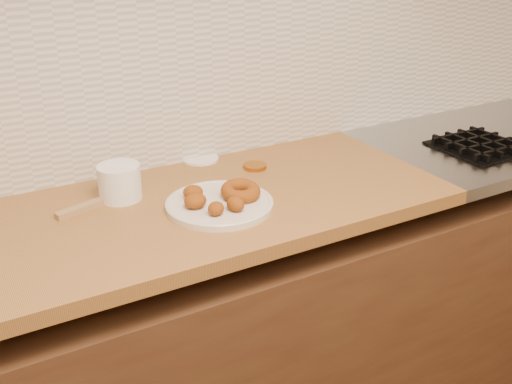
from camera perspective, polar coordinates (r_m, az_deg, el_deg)
wall_back at (r=1.85m, az=-4.64°, el=16.78°), size 4.00×0.02×2.70m
base_cabinet at (r=1.97m, az=0.26°, el=-13.32°), size 3.60×0.60×0.77m
butcher_block at (r=1.54m, az=-21.38°, el=-5.09°), size 2.30×0.62×0.04m
backsplash at (r=1.87m, az=-4.32°, el=12.17°), size 3.60×0.02×0.60m
donut_plate at (r=1.59m, az=-3.50°, el=-1.19°), size 0.29×0.29×0.02m
ring_donut at (r=1.60m, az=-1.50°, el=0.10°), size 0.13×0.14×0.05m
fried_dough_chunks at (r=1.55m, az=-4.74°, el=-0.80°), size 0.14×0.19×0.04m
plastic_tub at (r=1.66m, az=-12.86°, el=0.93°), size 0.13×0.13×0.10m
tub_lid at (r=1.91m, az=-5.31°, el=3.17°), size 0.15×0.15×0.01m
brass_jar_lid at (r=1.84m, az=-0.11°, el=2.46°), size 0.08×0.08×0.01m
wooden_utensil at (r=1.64m, az=-15.40°, el=-1.16°), size 0.20×0.09×0.02m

